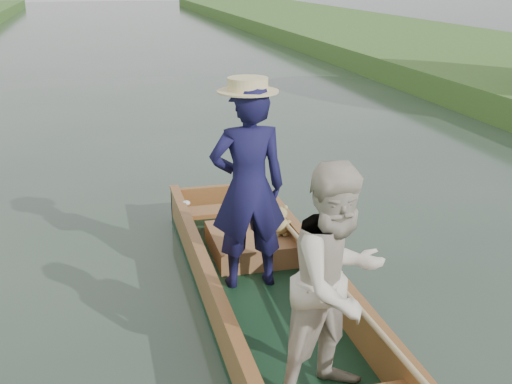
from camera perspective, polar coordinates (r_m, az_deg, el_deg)
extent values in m
plane|color=#283D30|center=(5.56, 1.55, -11.29)|extent=(120.00, 120.00, 0.00)
cube|color=#13321D|center=(5.54, 1.55, -10.94)|extent=(1.10, 5.00, 0.08)
cube|color=#945E2D|center=(5.34, -3.78, -9.73)|extent=(0.08, 5.00, 0.32)
cube|color=#945E2D|center=(5.59, 6.67, -8.45)|extent=(0.08, 5.00, 0.32)
cube|color=#945E2D|center=(7.64, -3.43, -0.59)|extent=(1.10, 0.08, 0.32)
cube|color=#945E2D|center=(5.26, -3.83, -8.01)|extent=(0.10, 5.00, 0.04)
cube|color=#945E2D|center=(5.51, 6.74, -6.79)|extent=(0.10, 5.00, 0.04)
cube|color=#945E2D|center=(7.10, -2.58, -1.62)|extent=(0.94, 0.30, 0.05)
imported|color=#14123A|center=(5.62, -0.70, 0.36)|extent=(0.69, 0.46, 1.85)
cylinder|color=beige|center=(5.39, -0.74, 9.30)|extent=(0.52, 0.52, 0.12)
imported|color=beige|center=(4.21, 7.25, -8.09)|extent=(0.98, 0.90, 1.64)
cube|color=#9F5133|center=(6.52, -0.21, -4.58)|extent=(0.85, 0.90, 0.22)
sphere|color=tan|center=(6.41, 2.17, -3.00)|extent=(0.18, 0.18, 0.18)
sphere|color=tan|center=(6.36, 2.21, -1.92)|extent=(0.13, 0.13, 0.13)
sphere|color=tan|center=(6.32, 1.79, -1.47)|extent=(0.05, 0.05, 0.05)
sphere|color=tan|center=(6.35, 2.64, -1.39)|extent=(0.05, 0.05, 0.05)
sphere|color=tan|center=(6.31, 2.34, -2.20)|extent=(0.05, 0.05, 0.05)
sphere|color=tan|center=(6.37, 1.52, -2.91)|extent=(0.06, 0.06, 0.06)
sphere|color=tan|center=(6.41, 2.90, -2.77)|extent=(0.06, 0.06, 0.06)
sphere|color=tan|center=(6.41, 1.84, -3.75)|extent=(0.07, 0.07, 0.07)
sphere|color=tan|center=(6.43, 2.61, -3.67)|extent=(0.07, 0.07, 0.07)
cylinder|color=silver|center=(7.02, -6.20, -1.70)|extent=(0.07, 0.07, 0.01)
cylinder|color=silver|center=(7.01, -6.21, -1.39)|extent=(0.01, 0.01, 0.08)
ellipsoid|color=silver|center=(6.99, -6.23, -0.97)|extent=(0.09, 0.09, 0.05)
cylinder|color=tan|center=(5.22, 7.07, -7.85)|extent=(0.04, 4.36, 0.20)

